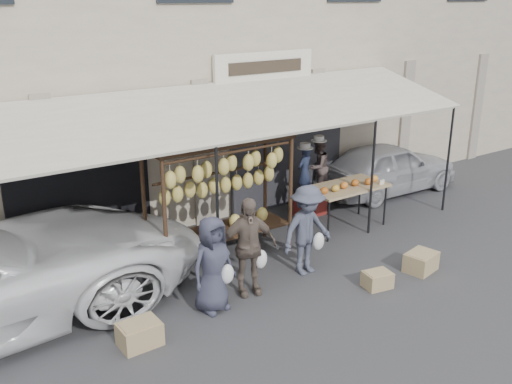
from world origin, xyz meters
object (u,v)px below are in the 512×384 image
vendor_left (304,172)px  crate_near_b (421,262)px  crate_far (140,334)px  customer_left (213,264)px  crate_near_a (377,280)px  customer_right (307,230)px  banana_rack (221,178)px  produce_table (347,187)px  vendor_right (318,167)px  customer_mid (248,246)px  sedan (388,167)px

vendor_left → crate_near_b: size_ratio=2.02×
vendor_left → crate_far: 5.52m
customer_left → crate_near_a: (2.56, -0.91, -0.62)m
customer_left → customer_right: size_ratio=0.95×
banana_rack → customer_right: banana_rack is taller
banana_rack → crate_near_a: 3.12m
crate_far → customer_left: bearing=10.8°
produce_table → vendor_right: size_ratio=1.40×
banana_rack → crate_near_b: size_ratio=4.72×
customer_mid → sedan: customer_mid is taller
banana_rack → customer_left: (-0.99, -1.37, -0.82)m
vendor_left → crate_far: vendor_left is taller
vendor_left → sedan: bearing=166.0°
crate_far → sedan: bearing=19.2°
vendor_right → customer_left: vendor_right is taller
produce_table → customer_left: (-3.87, -1.27, -0.12)m
customer_left → sedan: 6.69m
vendor_right → customer_right: bearing=26.9°
customer_left → customer_right: customer_right is taller
produce_table → crate_near_b: produce_table is taller
crate_near_a → customer_left: bearing=160.4°
produce_table → sedan: sedan is taller
customer_mid → sedan: (5.53, 2.25, -0.18)m
vendor_right → customer_left: size_ratio=0.81×
vendor_right → crate_near_a: (-1.33, -3.13, -0.94)m
customer_mid → crate_far: bearing=-153.8°
customer_mid → sedan: bearing=37.5°
customer_left → crate_near_b: bearing=-23.6°
vendor_left → banana_rack: bearing=1.6°
customer_right → crate_near_b: size_ratio=2.87×
vendor_right → crate_near_a: size_ratio=2.75×
vendor_left → sedan: 2.73m
vendor_right → crate_far: bearing=5.9°
produce_table → vendor_right: bearing=88.7°
crate_near_a → sedan: size_ratio=0.12×
crate_near_a → sedan: sedan is taller
produce_table → customer_mid: size_ratio=1.05×
banana_rack → customer_left: bearing=-125.9°
produce_table → customer_right: bearing=-150.1°
produce_table → vendor_left: vendor_left is taller
vendor_left → customer_left: size_ratio=0.74×
banana_rack → vendor_right: size_ratio=2.15×
crate_near_a → vendor_left: bearing=72.7°
vendor_right → crate_far: 5.83m
banana_rack → crate_near_b: (2.63, -2.29, -1.40)m
produce_table → crate_near_a: produce_table is taller
crate_near_a → sedan: 4.97m
vendor_left → crate_near_a: vendor_left is taller
customer_left → sedan: size_ratio=0.41×
banana_rack → sedan: bearing=10.9°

